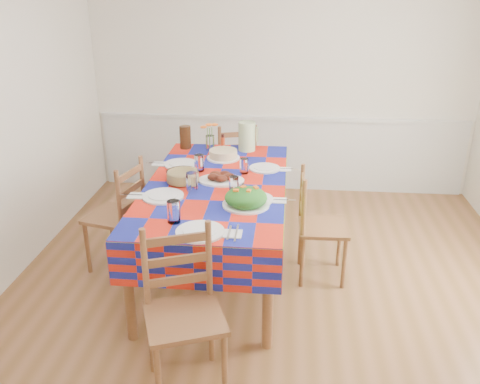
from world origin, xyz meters
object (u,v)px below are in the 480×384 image
at_px(tea_pitcher, 185,137).
at_px(chair_left, 119,216).
at_px(green_pitcher, 247,136).
at_px(chair_far, 235,167).
at_px(dining_table, 216,194).
at_px(chair_right, 318,226).
at_px(chair_near, 183,313).
at_px(meat_platter, 221,178).

xyz_separation_m(tea_pitcher, chair_left, (-0.42, -0.95, -0.46)).
distance_m(green_pitcher, tea_pitcher, 0.63).
height_order(chair_far, chair_left, chair_left).
xyz_separation_m(dining_table, chair_right, (0.87, -0.00, -0.27)).
relative_size(dining_table, chair_near, 2.05).
distance_m(meat_platter, chair_far, 1.38).
relative_size(dining_table, chair_far, 2.15).
xyz_separation_m(meat_platter, green_pitcher, (0.15, 0.88, 0.11)).
distance_m(tea_pitcher, chair_left, 1.13).
height_order(tea_pitcher, chair_near, tea_pitcher).
xyz_separation_m(meat_platter, tea_pitcher, (-0.48, 0.89, 0.08)).
bearing_deg(chair_far, meat_platter, 74.59).
distance_m(dining_table, chair_right, 0.91).
distance_m(dining_table, chair_near, 1.39).
bearing_deg(chair_near, tea_pitcher, 79.58).
relative_size(tea_pitcher, chair_left, 0.22).
height_order(meat_platter, chair_near, chair_near).
bearing_deg(chair_left, chair_far, 161.80).
xyz_separation_m(dining_table, meat_platter, (0.03, 0.05, 0.13)).
xyz_separation_m(dining_table, chair_left, (-0.87, -0.01, -0.25)).
relative_size(dining_table, tea_pitcher, 9.50).
xyz_separation_m(dining_table, green_pitcher, (0.18, 0.92, 0.24)).
xyz_separation_m(dining_table, chair_near, (-0.02, -1.37, -0.23)).
height_order(meat_platter, tea_pitcher, tea_pitcher).
bearing_deg(chair_left, dining_table, 105.09).
relative_size(chair_near, chair_left, 1.04).
xyz_separation_m(meat_platter, chair_right, (0.84, -0.05, -0.40)).
distance_m(meat_platter, chair_right, 0.93).
xyz_separation_m(dining_table, tea_pitcher, (-0.45, 0.94, 0.21)).
bearing_deg(meat_platter, chair_left, -176.36).
height_order(green_pitcher, tea_pitcher, green_pitcher).
bearing_deg(green_pitcher, chair_near, -94.93).
bearing_deg(tea_pitcher, chair_left, -114.10).
bearing_deg(meat_platter, dining_table, -127.00).
bearing_deg(tea_pitcher, dining_table, -64.50).
distance_m(green_pitcher, chair_far, 0.69).
bearing_deg(chair_right, dining_table, 88.60).
height_order(tea_pitcher, chair_left, tea_pitcher).
relative_size(meat_platter, green_pitcher, 1.36).
distance_m(chair_near, chair_far, 2.75).
bearing_deg(chair_far, tea_pitcher, 27.27).
bearing_deg(chair_near, chair_right, 36.13).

